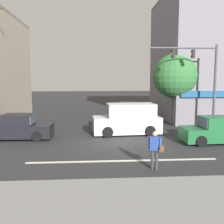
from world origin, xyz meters
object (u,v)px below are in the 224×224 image
(street_tree, at_px, (175,76))
(utility_pole_far_right, at_px, (199,73))
(sedan_crossing_center, at_px, (128,111))
(sedan_parked_curbside, at_px, (19,128))
(traffic_light_mast, at_px, (202,74))
(pedestrian_foreground_with_bag, at_px, (155,148))
(sedan_crossing_leftbound, at_px, (216,131))
(van_waiting_far, at_px, (128,120))

(street_tree, relative_size, utility_pole_far_right, 0.70)
(sedan_crossing_center, relative_size, sedan_parked_curbside, 1.02)
(traffic_light_mast, height_order, pedestrian_foreground_with_bag, traffic_light_mast)
(sedan_parked_curbside, distance_m, pedestrian_foreground_with_bag, 9.62)
(street_tree, bearing_deg, traffic_light_mast, -67.53)
(utility_pole_far_right, height_order, sedan_crossing_center, utility_pole_far_right)
(street_tree, distance_m, sedan_crossing_leftbound, 7.02)
(sedan_crossing_center, relative_size, van_waiting_far, 0.89)
(utility_pole_far_right, distance_m, pedestrian_foreground_with_bag, 15.51)
(traffic_light_mast, relative_size, sedan_crossing_center, 1.47)
(sedan_parked_curbside, xyz_separation_m, sedan_crossing_leftbound, (12.09, -1.84, 0.00))
(sedan_crossing_center, relative_size, pedestrian_foreground_with_bag, 2.52)
(sedan_parked_curbside, relative_size, pedestrian_foreground_with_bag, 2.48)
(utility_pole_far_right, height_order, traffic_light_mast, utility_pole_far_right)
(sedan_parked_curbside, bearing_deg, street_tree, 20.77)
(street_tree, xyz_separation_m, sedan_parked_curbside, (-11.39, -4.32, -3.30))
(van_waiting_far, relative_size, sedan_crossing_leftbound, 1.14)
(utility_pole_far_right, bearing_deg, sedan_parked_curbside, -154.02)
(van_waiting_far, bearing_deg, utility_pole_far_right, 39.49)
(street_tree, height_order, van_waiting_far, street_tree)
(sedan_parked_curbside, bearing_deg, traffic_light_mast, 7.38)
(street_tree, relative_size, pedestrian_foreground_with_bag, 3.49)
(van_waiting_far, xyz_separation_m, pedestrian_foreground_with_bag, (0.22, -7.18, -0.05))
(utility_pole_far_right, height_order, sedan_parked_curbside, utility_pole_far_right)
(traffic_light_mast, height_order, sedan_parked_curbside, traffic_light_mast)
(sedan_crossing_leftbound, height_order, pedestrian_foreground_with_bag, pedestrian_foreground_with_bag)
(van_waiting_far, bearing_deg, pedestrian_foreground_with_bag, -88.26)
(traffic_light_mast, bearing_deg, sedan_crossing_center, 125.88)
(traffic_light_mast, xyz_separation_m, pedestrian_foreground_with_bag, (-5.18, -7.84, -3.22))
(street_tree, relative_size, sedan_crossing_leftbound, 1.41)
(sedan_parked_curbside, height_order, van_waiting_far, van_waiting_far)
(sedan_crossing_center, xyz_separation_m, pedestrian_foreground_with_bag, (-0.71, -14.02, 0.24))
(traffic_light_mast, distance_m, sedan_parked_curbside, 13.08)
(sedan_crossing_center, bearing_deg, sedan_crossing_leftbound, -67.21)
(street_tree, relative_size, traffic_light_mast, 0.94)
(sedan_crossing_leftbound, bearing_deg, street_tree, 96.45)
(utility_pole_far_right, bearing_deg, van_waiting_far, -140.51)
(street_tree, distance_m, pedestrian_foreground_with_bag, 11.70)
(van_waiting_far, bearing_deg, sedan_parked_curbside, -172.28)
(utility_pole_far_right, height_order, van_waiting_far, utility_pole_far_right)
(utility_pole_far_right, xyz_separation_m, traffic_light_mast, (-2.04, -5.47, -0.17))
(sedan_crossing_center, bearing_deg, sedan_parked_curbside, -135.88)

